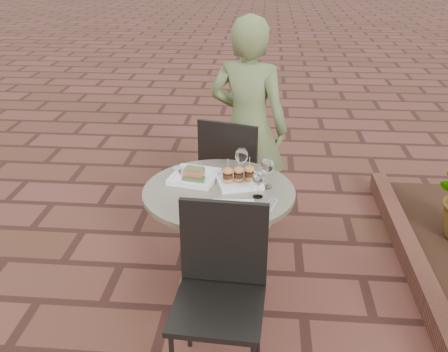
# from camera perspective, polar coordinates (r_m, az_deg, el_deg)

# --- Properties ---
(ground) EXTENTS (60.00, 60.00, 0.00)m
(ground) POSITION_cam_1_polar(r_m,az_deg,el_deg) (3.21, -6.39, -14.78)
(ground) COLOR brown
(ground) RESTS_ON ground
(cafe_table) EXTENTS (0.90, 0.90, 0.73)m
(cafe_table) POSITION_cam_1_polar(r_m,az_deg,el_deg) (3.06, -0.56, -5.67)
(cafe_table) COLOR gray
(cafe_table) RESTS_ON ground
(chair_far) EXTENTS (0.55, 0.55, 0.93)m
(chair_far) POSITION_cam_1_polar(r_m,az_deg,el_deg) (3.66, 0.99, 0.95)
(chair_far) COLOR black
(chair_far) RESTS_ON ground
(chair_near) EXTENTS (0.46, 0.46, 0.93)m
(chair_near) POSITION_cam_1_polar(r_m,az_deg,el_deg) (2.51, -0.37, -11.74)
(chair_near) COLOR black
(chair_near) RESTS_ON ground
(diner) EXTENTS (0.68, 0.54, 1.62)m
(diner) POSITION_cam_1_polar(r_m,az_deg,el_deg) (3.69, 2.78, 5.54)
(diner) COLOR #5F6B3B
(diner) RESTS_ON ground
(plate_salmon) EXTENTS (0.32, 0.32, 0.07)m
(plate_salmon) POSITION_cam_1_polar(r_m,az_deg,el_deg) (3.07, -3.41, 0.02)
(plate_salmon) COLOR white
(plate_salmon) RESTS_ON cafe_table
(plate_sliders) EXTENTS (0.32, 0.32, 0.17)m
(plate_sliders) POSITION_cam_1_polar(r_m,az_deg,el_deg) (3.00, 1.68, -0.19)
(plate_sliders) COLOR white
(plate_sliders) RESTS_ON cafe_table
(plate_tuna) EXTENTS (0.25, 0.25, 0.03)m
(plate_tuna) POSITION_cam_1_polar(r_m,az_deg,el_deg) (2.68, 1.02, -4.08)
(plate_tuna) COLOR white
(plate_tuna) RESTS_ON cafe_table
(wine_glass_right) EXTENTS (0.07, 0.07, 0.16)m
(wine_glass_right) POSITION_cam_1_polar(r_m,az_deg,el_deg) (2.82, 3.95, -0.34)
(wine_glass_right) COLOR white
(wine_glass_right) RESTS_ON cafe_table
(wine_glass_mid) EXTENTS (0.08, 0.08, 0.19)m
(wine_glass_mid) POSITION_cam_1_polar(r_m,az_deg,el_deg) (3.05, 2.02, 2.27)
(wine_glass_mid) COLOR white
(wine_glass_mid) RESTS_ON cafe_table
(wine_glass_far) EXTENTS (0.08, 0.08, 0.19)m
(wine_glass_far) POSITION_cam_1_polar(r_m,az_deg,el_deg) (2.93, 4.96, 1.10)
(wine_glass_far) COLOR white
(wine_glass_far) RESTS_ON cafe_table
(steel_ramekin) EXTENTS (0.08, 0.08, 0.05)m
(steel_ramekin) POSITION_cam_1_polar(r_m,az_deg,el_deg) (3.13, -5.35, 0.55)
(steel_ramekin) COLOR silver
(steel_ramekin) RESTS_ON cafe_table
(cutlery_set) EXTENTS (0.17, 0.24, 0.00)m
(cutlery_set) POSITION_cam_1_polar(r_m,az_deg,el_deg) (2.77, 5.09, -3.47)
(cutlery_set) COLOR silver
(cutlery_set) RESTS_ON cafe_table
(planter_curb) EXTENTS (0.12, 3.00, 0.15)m
(planter_curb) POSITION_cam_1_polar(r_m,az_deg,el_deg) (3.51, 21.71, -11.20)
(planter_curb) COLOR brown
(planter_curb) RESTS_ON ground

